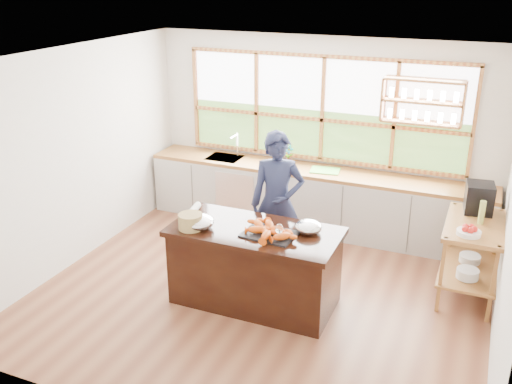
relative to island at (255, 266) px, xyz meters
The scene contains 18 objects.
ground_plane 0.50m from the island, 90.00° to the left, with size 5.00×5.00×0.00m, color brown.
room_shell 1.48m from the island, 88.06° to the left, with size 5.02×4.52×2.71m.
back_counter 2.14m from the island, 90.50° to the left, with size 4.90×0.63×0.90m.
right_shelf_unit 2.45m from the island, 26.44° to the left, with size 0.62×1.10×0.90m.
island is the anchor object (origin of this frame).
cook 0.92m from the island, 93.57° to the left, with size 0.65×0.43×1.78m, color #191E38.
potted_plant 2.31m from the island, 100.51° to the left, with size 0.15×0.10×0.29m, color slate.
cutting_board 2.19m from the island, 85.85° to the left, with size 0.40×0.30×0.01m, color #5BBB42.
espresso_machine 2.70m from the island, 33.46° to the left, with size 0.30×0.33×0.35m, color black.
wine_bottle 2.57m from the island, 26.43° to the left, with size 0.07×0.07×0.27m, color #9CA84A.
fruit_bowl 2.32m from the island, 19.56° to the left, with size 0.25×0.25×0.11m.
slate_board 0.50m from the island, 17.97° to the right, with size 0.55×0.40×0.02m, color black.
lobster_pile 0.54m from the island, 21.88° to the right, with size 0.55×0.48×0.08m.
mixing_bowl_left 0.79m from the island, 161.51° to the right, with size 0.33×0.33×0.16m, color silver.
mixing_bowl_right 0.77m from the island, 15.99° to the left, with size 0.29×0.29×0.14m, color silver.
wine_glass 0.74m from the island, 30.67° to the right, with size 0.08×0.08×0.22m.
wicker_basket 0.87m from the island, 159.18° to the right, with size 0.26×0.26×0.17m, color #9F804B.
parchment_roll 0.97m from the island, behind, with size 0.08×0.08×0.30m, color silver.
Camera 1 is at (2.18, -5.34, 3.54)m, focal length 40.00 mm.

